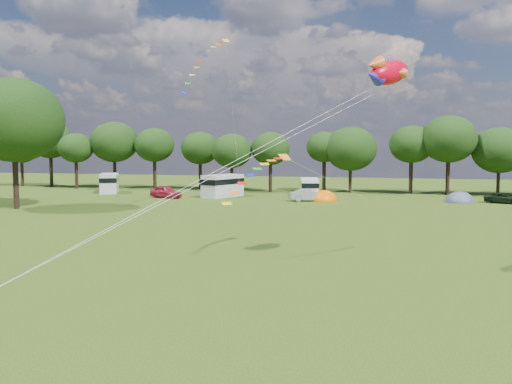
% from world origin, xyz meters
% --- Properties ---
extents(ground_plane, '(180.00, 180.00, 0.00)m').
position_xyz_m(ground_plane, '(0.00, 0.00, 0.00)').
color(ground_plane, black).
rests_on(ground_plane, ground).
extents(tree_line, '(102.98, 10.98, 10.27)m').
position_xyz_m(tree_line, '(5.30, 54.99, 6.35)').
color(tree_line, black).
rests_on(tree_line, ground).
extents(big_tree, '(10.00, 10.00, 13.28)m').
position_xyz_m(big_tree, '(-30.00, 28.00, 9.02)').
color(big_tree, black).
rests_on(big_tree, ground).
extents(car_a, '(4.77, 3.36, 1.48)m').
position_xyz_m(car_a, '(-19.71, 42.54, 0.74)').
color(car_a, '#A41D31').
rests_on(car_a, ground).
extents(car_b, '(4.23, 2.59, 1.40)m').
position_xyz_m(car_b, '(-2.08, 42.64, 0.70)').
color(car_b, '#989EA2').
rests_on(car_b, ground).
extents(car_d, '(4.71, 3.31, 1.17)m').
position_xyz_m(car_d, '(19.49, 45.49, 0.59)').
color(car_d, black).
rests_on(car_d, ground).
extents(campervan_a, '(4.16, 5.71, 2.58)m').
position_xyz_m(campervan_a, '(-30.00, 47.61, 1.38)').
color(campervan_a, silver).
rests_on(campervan_a, ground).
extents(campervan_b, '(4.46, 6.16, 2.78)m').
position_xyz_m(campervan_b, '(-13.30, 45.40, 1.49)').
color(campervan_b, '#B7B8BA').
rests_on(campervan_b, ground).
extents(campervan_c, '(2.98, 5.20, 2.40)m').
position_xyz_m(campervan_c, '(-2.54, 46.40, 1.29)').
color(campervan_c, silver).
rests_on(campervan_c, ground).
extents(tent_orange, '(3.18, 3.48, 2.49)m').
position_xyz_m(tent_orange, '(-0.37, 43.31, 0.02)').
color(tent_orange, '#F76500').
rests_on(tent_orange, ground).
extents(tent_greyblue, '(3.34, 3.65, 2.48)m').
position_xyz_m(tent_greyblue, '(14.76, 45.34, 0.02)').
color(tent_greyblue, '#424D63').
rests_on(tent_greyblue, ground).
extents(fish_kite, '(2.73, 3.42, 1.88)m').
position_xyz_m(fish_kite, '(6.93, 7.69, 10.31)').
color(fish_kite, red).
rests_on(fish_kite, ground).
extents(streamer_kite_a, '(3.37, 5.56, 5.77)m').
position_xyz_m(streamer_kite_a, '(-10.16, 30.61, 14.99)').
color(streamer_kite_a, yellow).
rests_on(streamer_kite_a, ground).
extents(streamer_kite_c, '(3.24, 5.04, 2.83)m').
position_xyz_m(streamer_kite_c, '(-0.29, 10.86, 5.07)').
color(streamer_kite_c, orange).
rests_on(streamer_kite_c, ground).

